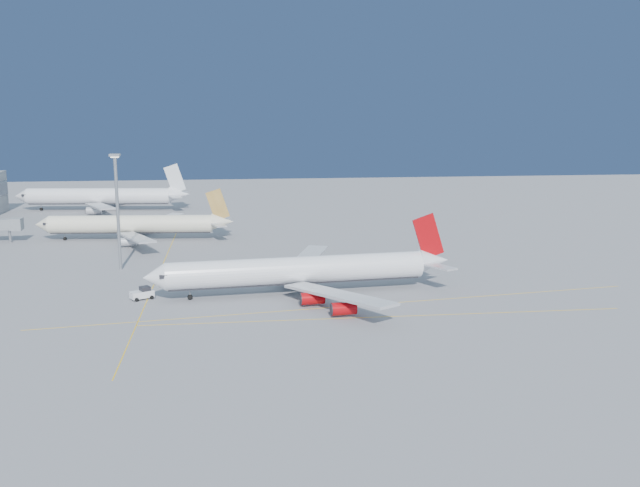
{
  "coord_description": "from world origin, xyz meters",
  "views": [
    {
      "loc": [
        -22.63,
        -137.56,
        37.63
      ],
      "look_at": [
        -2.8,
        22.61,
        7.0
      ],
      "focal_mm": 40.0,
      "sensor_mm": 36.0,
      "label": 1
    }
  ],
  "objects_px": {
    "airliner_third": "(103,196)",
    "pushback_tug": "(142,293)",
    "airliner_virgin": "(304,271)",
    "light_mast": "(117,202)",
    "airliner_etihad": "(135,224)"
  },
  "relations": [
    {
      "from": "airliner_virgin",
      "to": "airliner_third",
      "type": "relative_size",
      "value": 0.98
    },
    {
      "from": "airliner_etihad",
      "to": "light_mast",
      "type": "height_order",
      "value": "light_mast"
    },
    {
      "from": "airliner_virgin",
      "to": "airliner_third",
      "type": "xyz_separation_m",
      "value": [
        -62.41,
        130.53,
        0.52
      ]
    },
    {
      "from": "airliner_etihad",
      "to": "airliner_third",
      "type": "xyz_separation_m",
      "value": [
        -19.99,
        63.82,
        0.75
      ]
    },
    {
      "from": "airliner_etihad",
      "to": "airliner_third",
      "type": "distance_m",
      "value": 66.88
    },
    {
      "from": "airliner_virgin",
      "to": "airliner_third",
      "type": "bearing_deg",
      "value": 109.67
    },
    {
      "from": "pushback_tug",
      "to": "airliner_third",
      "type": "bearing_deg",
      "value": 74.58
    },
    {
      "from": "airliner_third",
      "to": "pushback_tug",
      "type": "height_order",
      "value": "airliner_third"
    },
    {
      "from": "airliner_third",
      "to": "pushback_tug",
      "type": "xyz_separation_m",
      "value": [
        29.81,
        -131.3,
        -4.14
      ]
    },
    {
      "from": "airliner_etihad",
      "to": "light_mast",
      "type": "distance_m",
      "value": 41.01
    },
    {
      "from": "airliner_virgin",
      "to": "light_mast",
      "type": "distance_m",
      "value": 50.62
    },
    {
      "from": "airliner_third",
      "to": "airliner_virgin",
      "type": "bearing_deg",
      "value": -58.54
    },
    {
      "from": "airliner_virgin",
      "to": "light_mast",
      "type": "height_order",
      "value": "light_mast"
    },
    {
      "from": "airliner_third",
      "to": "airliner_etihad",
      "type": "bearing_deg",
      "value": -66.7
    },
    {
      "from": "airliner_third",
      "to": "light_mast",
      "type": "bearing_deg",
      "value": -72.38
    }
  ]
}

